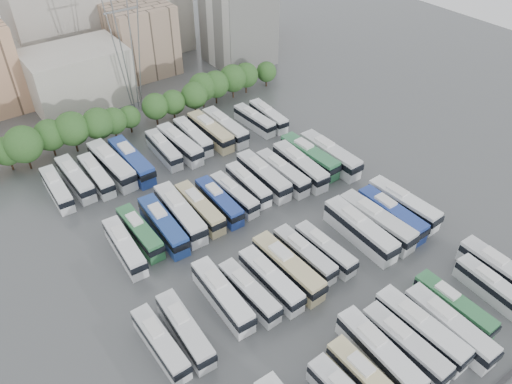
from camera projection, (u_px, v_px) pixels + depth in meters
ground at (271, 247)px, 74.14m from camera, size 220.00×220.00×0.00m
tree_line at (137, 110)px, 97.67m from camera, size 65.80×7.87×8.44m
city_buildings at (51, 52)px, 111.56m from camera, size 102.00×35.00×20.00m
apartment_tower at (238, 9)px, 118.61m from camera, size 14.00×14.00×26.00m
electricity_pylon at (123, 23)px, 95.31m from camera, size 9.00×6.91×33.83m
bus_r0_s5 at (369, 382)px, 55.06m from camera, size 2.66×11.47×3.59m
bus_r0_s6 at (379, 353)px, 57.70m from camera, size 3.21×12.53×3.90m
bus_r0_s7 at (405, 344)px, 58.75m from camera, size 2.84×11.95×3.73m
bus_r0_s8 at (421, 329)px, 60.35m from camera, size 3.17×12.75×3.98m
bus_r0_s9 at (449, 326)px, 60.67m from camera, size 2.89×12.51×3.91m
bus_r0_s10 at (454, 306)px, 63.33m from camera, size 2.61×11.28×3.53m
bus_r0_s12 at (494, 288)px, 65.59m from camera, size 3.00×11.27×3.50m
bus_r0_s13 at (502, 272)px, 67.66m from camera, size 2.89×12.47×3.90m
bus_r1_s0 at (160, 343)px, 59.05m from camera, size 2.54×10.92×3.42m
bus_r1_s1 at (185, 330)px, 60.43m from camera, size 2.99×11.57×3.60m
bus_r1_s3 at (222, 295)px, 64.46m from camera, size 3.12×12.31×3.83m
bus_r1_s4 at (249, 292)px, 65.21m from camera, size 2.80×11.03×3.43m
bus_r1_s5 at (271, 280)px, 66.70m from camera, size 2.71×11.65×3.64m
bus_r1_s6 at (288, 267)px, 68.25m from camera, size 3.19×12.84×4.00m
bus_r1_s7 at (304, 254)px, 70.49m from camera, size 2.79×11.28×3.52m
bus_r1_s8 at (325, 249)px, 71.43m from camera, size 2.78×10.86×3.38m
bus_r1_s10 at (360, 230)px, 74.06m from camera, size 3.29×13.44×4.19m
bus_r1_s11 at (376, 221)px, 75.52m from camera, size 3.53×13.48×4.19m
bus_r1_s12 at (391, 214)px, 76.98m from camera, size 2.80×12.47×3.91m
bus_r1_s13 at (403, 204)px, 78.93m from camera, size 3.37×12.83×3.99m
bus_r2_s1 at (125, 247)px, 71.64m from camera, size 3.08×11.55×3.59m
bus_r2_s2 at (140, 232)px, 74.08m from camera, size 2.59×11.39×3.57m
bus_r2_s3 at (163, 225)px, 75.01m from camera, size 3.27×12.73×3.96m
bus_r2_s4 at (180, 213)px, 77.01m from camera, size 3.57×13.36×4.15m
bus_r2_s5 at (200, 208)px, 78.36m from camera, size 2.72×11.88×3.72m
bus_r2_s6 at (219, 201)px, 79.73m from camera, size 2.74×11.45×3.57m
bus_r2_s7 at (234, 194)px, 81.31m from camera, size 2.83×10.91×3.39m
bus_r2_s8 at (248, 184)px, 83.44m from camera, size 2.65×10.88×3.40m
bus_r2_s9 at (263, 175)px, 84.87m from camera, size 3.00×12.76×3.99m
bus_r2_s10 at (282, 172)px, 85.71m from camera, size 2.76×12.11×3.79m
bus_r2_s11 at (300, 166)px, 87.04m from camera, size 3.45×13.09×4.07m
bus_r2_s12 at (309, 156)px, 89.35m from camera, size 3.31×13.17×4.10m
bus_r2_s13 at (330, 155)px, 89.62m from camera, size 3.11×13.59×4.25m
bus_r3_s0 at (57, 189)px, 82.36m from camera, size 2.76×11.20×3.49m
bus_r3_s1 at (75, 178)px, 84.45m from camera, size 2.84×11.93×3.73m
bus_r3_s2 at (96, 175)px, 85.30m from camera, size 2.55×11.25×3.52m
bus_r3_s3 at (112, 165)px, 87.14m from camera, size 3.67×13.75×4.27m
bus_r3_s4 at (132, 161)px, 88.13m from camera, size 3.06×13.45×4.21m
bus_r3_s6 at (164, 149)px, 91.65m from camera, size 2.99×11.40×3.55m
bus_r3_s7 at (180, 144)px, 92.69m from camera, size 3.19×12.54×3.91m
bus_r3_s8 at (193, 136)px, 95.06m from camera, size 2.88×11.67×3.64m
bus_r3_s9 at (210, 131)px, 96.17m from camera, size 2.95×12.82×4.01m
bus_r3_s10 at (225, 127)px, 97.49m from camera, size 2.86×12.66×3.97m
bus_r3_s12 at (254, 120)px, 100.10m from camera, size 2.91×11.00×3.42m
bus_r3_s13 at (268, 116)px, 101.40m from camera, size 2.95×11.10×3.45m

